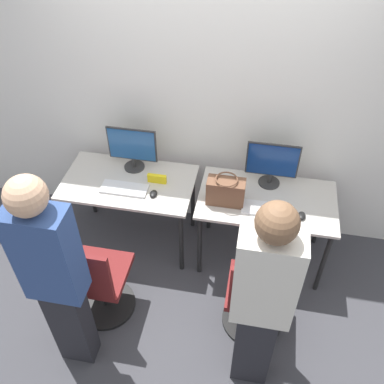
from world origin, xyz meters
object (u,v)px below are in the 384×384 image
monitor_left (132,148)px  person_right (262,299)px  office_chair_left (98,284)px  person_left (55,275)px  monitor_right (272,163)px  handbag (226,191)px  office_chair_right (256,300)px  keyboard_right (267,209)px  mouse_left (153,194)px  mouse_right (302,216)px  keyboard_left (124,189)px

monitor_left → person_right: size_ratio=0.25×
office_chair_left → person_left: (-0.05, -0.37, 0.59)m
monitor_right → handbag: 0.46m
monitor_right → office_chair_right: bearing=-90.2°
keyboard_right → person_right: size_ratio=0.23×
person_left → person_right: (1.27, 0.08, -0.02)m
mouse_left → handbag: bearing=3.3°
office_chair_left → mouse_right: bearing=24.0°
monitor_left → mouse_left: monitor_left is taller
keyboard_left → person_right: (1.18, -1.00, 0.21)m
mouse_right → keyboard_right: bearing=174.5°
office_chair_right → handbag: handbag is taller
monitor_left → handbag: 0.89m
person_left → office_chair_right: bearing=19.6°
keyboard_right → monitor_right: bearing=90.0°
mouse_right → handbag: (-0.61, 0.06, 0.10)m
keyboard_left → handbag: 0.85m
monitor_left → handbag: monitor_left is taller
person_right → handbag: 1.07m
monitor_left → keyboard_left: size_ratio=1.09×
mouse_right → office_chair_right: size_ratio=0.10×
person_left → monitor_left: bearing=86.5°
office_chair_right → person_left: bearing=-160.4°
mouse_left → keyboard_right: (0.92, -0.00, -0.01)m
office_chair_left → mouse_right: size_ratio=10.11×
monitor_left → monitor_right: same height
keyboard_left → person_left: size_ratio=0.22×
keyboard_left → mouse_right: mouse_right is taller
mouse_right → handbag: 0.62m
monitor_left → office_chair_left: size_ratio=0.47×
mouse_left → person_right: (0.93, -0.97, 0.20)m
keyboard_right → person_right: person_right is taller
mouse_left → keyboard_left: bearing=175.0°
monitor_right → person_right: bearing=-89.7°
handbag → person_left: bearing=-130.4°
office_chair_left → mouse_left: bearing=67.5°
office_chair_left → keyboard_right: office_chair_left is taller
person_right → monitor_left: bearing=132.4°
mouse_right → person_right: bearing=-105.7°
keyboard_left → monitor_right: monitor_right is taller
handbag → office_chair_left: bearing=-140.4°
mouse_left → office_chair_right: office_chair_right is taller
monitor_left → person_left: bearing=-93.5°
mouse_right → mouse_left: bearing=178.6°
monitor_left → handbag: bearing=-18.9°
monitor_right → person_right: 1.30m
monitor_right → mouse_right: monitor_right is taller
monitor_left → keyboard_right: 1.24m
office_chair_left → person_left: person_left is taller
mouse_left → keyboard_right: bearing=-0.1°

